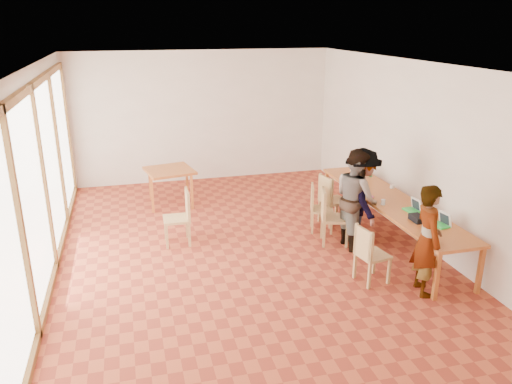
{
  "coord_description": "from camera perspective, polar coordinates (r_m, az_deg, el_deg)",
  "views": [
    {
      "loc": [
        -1.7,
        -7.43,
        3.61
      ],
      "look_at": [
        0.14,
        -0.38,
        1.1
      ],
      "focal_mm": 35.0,
      "sensor_mm": 36.0,
      "label": 1
    }
  ],
  "objects": [
    {
      "name": "person_near",
      "position": [
        7.18,
        19.0,
        -5.23
      ],
      "size": [
        0.48,
        0.64,
        1.58
      ],
      "primitive_type": "imported",
      "rotation": [
        0.0,
        0.0,
        1.38
      ],
      "color": "gray",
      "rests_on": "ground"
    },
    {
      "name": "chair_far",
      "position": [
        8.97,
        6.98,
        -1.28
      ],
      "size": [
        0.5,
        0.5,
        0.45
      ],
      "rotation": [
        0.0,
        0.0,
        -0.33
      ],
      "color": "tan",
      "rests_on": "ground"
    },
    {
      "name": "laptop_far",
      "position": [
        9.66,
        11.11,
        1.78
      ],
      "size": [
        0.29,
        0.31,
        0.21
      ],
      "rotation": [
        0.0,
        0.0,
        0.42
      ],
      "color": "green",
      "rests_on": "communal_table"
    },
    {
      "name": "wall_front",
      "position": [
        4.37,
        10.38,
        -10.2
      ],
      "size": [
        6.0,
        0.1,
        3.0
      ],
      "primitive_type": "cube",
      "color": "white",
      "rests_on": "ground"
    },
    {
      "name": "wall_right",
      "position": [
        9.04,
        17.21,
        4.65
      ],
      "size": [
        0.1,
        8.0,
        3.0
      ],
      "primitive_type": "cube",
      "color": "white",
      "rests_on": "ground"
    },
    {
      "name": "window_wall",
      "position": [
        7.83,
        -23.34,
        1.77
      ],
      "size": [
        0.1,
        8.0,
        3.0
      ],
      "primitive_type": "cube",
      "color": "white",
      "rests_on": "ground"
    },
    {
      "name": "person_mid",
      "position": [
        8.4,
        11.36,
        -0.69
      ],
      "size": [
        0.65,
        0.82,
        1.67
      ],
      "primitive_type": "imported",
      "rotation": [
        0.0,
        0.0,
        1.59
      ],
      "color": "gray",
      "rests_on": "ground"
    },
    {
      "name": "communal_table",
      "position": [
        8.74,
        15.04,
        -1.1
      ],
      "size": [
        0.8,
        4.0,
        0.75
      ],
      "color": "#AE6026",
      "rests_on": "ground"
    },
    {
      "name": "chair_near",
      "position": [
        7.32,
        12.7,
        -6.36
      ],
      "size": [
        0.47,
        0.47,
        0.46
      ],
      "rotation": [
        0.0,
        0.0,
        0.18
      ],
      "color": "tan",
      "rests_on": "ground"
    },
    {
      "name": "black_pouch",
      "position": [
        7.88,
        17.96,
        -2.89
      ],
      "size": [
        0.16,
        0.26,
        0.09
      ],
      "primitive_type": "cube",
      "color": "black",
      "rests_on": "communal_table"
    },
    {
      "name": "chair_spare",
      "position": [
        8.48,
        -8.43,
        -2.21
      ],
      "size": [
        0.44,
        0.44,
        0.5
      ],
      "rotation": [
        0.0,
        0.0,
        3.12
      ],
      "color": "tan",
      "rests_on": "ground"
    },
    {
      "name": "wall_back",
      "position": [
        11.75,
        -6.16,
        8.55
      ],
      "size": [
        6.0,
        0.1,
        3.0
      ],
      "primitive_type": "cube",
      "color": "white",
      "rests_on": "ground"
    },
    {
      "name": "ground",
      "position": [
        8.43,
        -1.61,
        -6.35
      ],
      "size": [
        8.0,
        8.0,
        0.0
      ],
      "primitive_type": "plane",
      "color": "#AE482A",
      "rests_on": "ground"
    },
    {
      "name": "condiment_cup",
      "position": [
        9.31,
        15.3,
        0.6
      ],
      "size": [
        0.08,
        0.08,
        0.06
      ],
      "primitive_type": "cylinder",
      "color": "white",
      "rests_on": "communal_table"
    },
    {
      "name": "yellow_mug",
      "position": [
        9.4,
        11.19,
        1.23
      ],
      "size": [
        0.15,
        0.15,
        0.1
      ],
      "primitive_type": "imported",
      "rotation": [
        0.0,
        0.0,
        -0.16
      ],
      "color": "orange",
      "rests_on": "communal_table"
    },
    {
      "name": "laptop_mid",
      "position": [
        8.29,
        17.58,
        -1.69
      ],
      "size": [
        0.23,
        0.26,
        0.21
      ],
      "rotation": [
        0.0,
        0.0,
        0.1
      ],
      "color": "green",
      "rests_on": "communal_table"
    },
    {
      "name": "pink_phone",
      "position": [
        8.78,
        13.03,
        -0.47
      ],
      "size": [
        0.05,
        0.1,
        0.01
      ],
      "primitive_type": "cube",
      "color": "#EF53AB",
      "rests_on": "communal_table"
    },
    {
      "name": "person_far",
      "position": [
        8.48,
        11.94,
        -0.59
      ],
      "size": [
        0.76,
        1.15,
        1.65
      ],
      "primitive_type": "imported",
      "rotation": [
        0.0,
        0.0,
        1.42
      ],
      "color": "gray",
      "rests_on": "ground"
    },
    {
      "name": "green_bottle",
      "position": [
        9.86,
        13.01,
        2.5
      ],
      "size": [
        0.07,
        0.07,
        0.28
      ],
      "primitive_type": "cylinder",
      "color": "#216F44",
      "rests_on": "communal_table"
    },
    {
      "name": "laptop_near",
      "position": [
        7.83,
        20.53,
        -3.23
      ],
      "size": [
        0.25,
        0.27,
        0.21
      ],
      "rotation": [
        0.0,
        0.0,
        0.16
      ],
      "color": "green",
      "rests_on": "communal_table"
    },
    {
      "name": "ceiling",
      "position": [
        7.65,
        -1.83,
        14.57
      ],
      "size": [
        6.0,
        8.0,
        0.04
      ],
      "primitive_type": "cube",
      "color": "white",
      "rests_on": "wall_back"
    },
    {
      "name": "side_table",
      "position": [
        10.3,
        -9.85,
        2.13
      ],
      "size": [
        0.9,
        0.9,
        0.75
      ],
      "rotation": [
        0.0,
        0.0,
        0.2
      ],
      "color": "#AE6026",
      "rests_on": "ground"
    },
    {
      "name": "clear_glass",
      "position": [
        8.43,
        14.33,
        -1.13
      ],
      "size": [
        0.07,
        0.07,
        0.09
      ],
      "primitive_type": "cylinder",
      "color": "silver",
      "rests_on": "communal_table"
    },
    {
      "name": "chair_empty",
      "position": [
        9.25,
        8.44,
        -0.33
      ],
      "size": [
        0.51,
        0.51,
        0.5
      ],
      "rotation": [
        0.0,
        0.0,
        0.19
      ],
      "color": "tan",
      "rests_on": "ground"
    },
    {
      "name": "chair_mid",
      "position": [
        8.46,
        8.36,
        -2.19
      ],
      "size": [
        0.55,
        0.55,
        0.5
      ],
      "rotation": [
        0.0,
        0.0,
        -0.29
      ],
      "color": "tan",
      "rests_on": "ground"
    }
  ]
}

